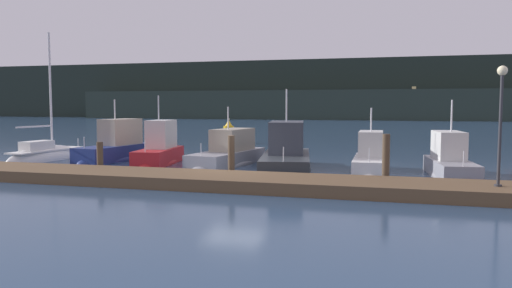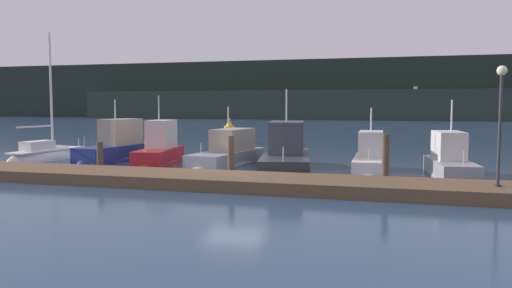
{
  "view_description": "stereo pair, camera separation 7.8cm",
  "coord_description": "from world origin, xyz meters",
  "px_view_note": "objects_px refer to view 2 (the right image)",
  "views": [
    {
      "loc": [
        6.45,
        -19.6,
        3.11
      ],
      "look_at": [
        0.0,
        3.42,
        1.2
      ],
      "focal_mm": 35.0,
      "sensor_mm": 36.0,
      "label": 1
    },
    {
      "loc": [
        6.53,
        -19.58,
        3.11
      ],
      "look_at": [
        0.0,
        3.42,
        1.2
      ],
      "focal_mm": 35.0,
      "sensor_mm": 36.0,
      "label": 2
    }
  ],
  "objects_px": {
    "channel_buoy": "(229,134)",
    "sailboat_berth_1": "(47,159)",
    "motorboat_berth_6": "(370,165)",
    "motorboat_berth_7": "(450,168)",
    "motorboat_berth_4": "(228,158)",
    "motorboat_berth_3": "(159,155)",
    "dock_lamppost": "(501,106)",
    "motorboat_berth_2": "(116,153)",
    "motorboat_berth_5": "(286,160)"
  },
  "relations": [
    {
      "from": "channel_buoy",
      "to": "sailboat_berth_1",
      "type": "bearing_deg",
      "value": -111.23
    },
    {
      "from": "motorboat_berth_6",
      "to": "motorboat_berth_7",
      "type": "height_order",
      "value": "motorboat_berth_7"
    },
    {
      "from": "motorboat_berth_4",
      "to": "motorboat_berth_7",
      "type": "bearing_deg",
      "value": -7.54
    },
    {
      "from": "motorboat_berth_3",
      "to": "channel_buoy",
      "type": "height_order",
      "value": "motorboat_berth_3"
    },
    {
      "from": "motorboat_berth_6",
      "to": "dock_lamppost",
      "type": "height_order",
      "value": "dock_lamppost"
    },
    {
      "from": "sailboat_berth_1",
      "to": "motorboat_berth_6",
      "type": "relative_size",
      "value": 1.62
    },
    {
      "from": "motorboat_berth_2",
      "to": "motorboat_berth_7",
      "type": "height_order",
      "value": "motorboat_berth_2"
    },
    {
      "from": "motorboat_berth_6",
      "to": "channel_buoy",
      "type": "bearing_deg",
      "value": 128.83
    },
    {
      "from": "motorboat_berth_3",
      "to": "motorboat_berth_5",
      "type": "relative_size",
      "value": 0.64
    },
    {
      "from": "motorboat_berth_2",
      "to": "motorboat_berth_5",
      "type": "relative_size",
      "value": 0.75
    },
    {
      "from": "motorboat_berth_5",
      "to": "motorboat_berth_6",
      "type": "bearing_deg",
      "value": 3.13
    },
    {
      "from": "motorboat_berth_3",
      "to": "motorboat_berth_5",
      "type": "distance_m",
      "value": 6.92
    },
    {
      "from": "motorboat_berth_2",
      "to": "channel_buoy",
      "type": "bearing_deg",
      "value": 81.69
    },
    {
      "from": "motorboat_berth_3",
      "to": "motorboat_berth_4",
      "type": "relative_size",
      "value": 0.75
    },
    {
      "from": "motorboat_berth_7",
      "to": "dock_lamppost",
      "type": "height_order",
      "value": "dock_lamppost"
    },
    {
      "from": "sailboat_berth_1",
      "to": "dock_lamppost",
      "type": "distance_m",
      "value": 22.89
    },
    {
      "from": "channel_buoy",
      "to": "motorboat_berth_3",
      "type": "bearing_deg",
      "value": -85.69
    },
    {
      "from": "dock_lamppost",
      "to": "motorboat_berth_2",
      "type": "bearing_deg",
      "value": 159.26
    },
    {
      "from": "motorboat_berth_4",
      "to": "motorboat_berth_7",
      "type": "distance_m",
      "value": 10.68
    },
    {
      "from": "sailboat_berth_1",
      "to": "motorboat_berth_3",
      "type": "xyz_separation_m",
      "value": [
        6.81,
        0.22,
        0.35
      ]
    },
    {
      "from": "motorboat_berth_3",
      "to": "channel_buoy",
      "type": "bearing_deg",
      "value": 94.31
    },
    {
      "from": "motorboat_berth_7",
      "to": "channel_buoy",
      "type": "bearing_deg",
      "value": 134.96
    },
    {
      "from": "motorboat_berth_2",
      "to": "motorboat_berth_4",
      "type": "distance_m",
      "value": 6.69
    },
    {
      "from": "dock_lamppost",
      "to": "channel_buoy",
      "type": "bearing_deg",
      "value": 128.28
    },
    {
      "from": "motorboat_berth_3",
      "to": "dock_lamppost",
      "type": "height_order",
      "value": "dock_lamppost"
    },
    {
      "from": "motorboat_berth_3",
      "to": "dock_lamppost",
      "type": "relative_size",
      "value": 1.25
    },
    {
      "from": "dock_lamppost",
      "to": "motorboat_berth_5",
      "type": "bearing_deg",
      "value": 145.96
    },
    {
      "from": "channel_buoy",
      "to": "motorboat_berth_2",
      "type": "bearing_deg",
      "value": -98.31
    },
    {
      "from": "motorboat_berth_2",
      "to": "motorboat_berth_7",
      "type": "distance_m",
      "value": 17.35
    },
    {
      "from": "motorboat_berth_5",
      "to": "dock_lamppost",
      "type": "distance_m",
      "value": 10.27
    },
    {
      "from": "motorboat_berth_5",
      "to": "channel_buoy",
      "type": "distance_m",
      "value": 16.99
    },
    {
      "from": "motorboat_berth_6",
      "to": "motorboat_berth_7",
      "type": "xyz_separation_m",
      "value": [
        3.38,
        -0.52,
        0.04
      ]
    },
    {
      "from": "sailboat_berth_1",
      "to": "motorboat_berth_2",
      "type": "bearing_deg",
      "value": 15.9
    },
    {
      "from": "motorboat_berth_5",
      "to": "motorboat_berth_7",
      "type": "xyz_separation_m",
      "value": [
        7.28,
        -0.3,
        -0.08
      ]
    },
    {
      "from": "motorboat_berth_2",
      "to": "motorboat_berth_6",
      "type": "bearing_deg",
      "value": -4.64
    },
    {
      "from": "channel_buoy",
      "to": "dock_lamppost",
      "type": "xyz_separation_m",
      "value": [
        16.22,
        -20.55,
        2.32
      ]
    },
    {
      "from": "motorboat_berth_2",
      "to": "motorboat_berth_7",
      "type": "relative_size",
      "value": 1.09
    },
    {
      "from": "sailboat_berth_1",
      "to": "motorboat_berth_5",
      "type": "bearing_deg",
      "value": -1.17
    },
    {
      "from": "sailboat_berth_1",
      "to": "dock_lamppost",
      "type": "bearing_deg",
      "value": -14.9
    },
    {
      "from": "motorboat_berth_5",
      "to": "channel_buoy",
      "type": "xyz_separation_m",
      "value": [
        -7.99,
        14.99,
        0.29
      ]
    },
    {
      "from": "motorboat_berth_6",
      "to": "channel_buoy",
      "type": "distance_m",
      "value": 18.98
    },
    {
      "from": "motorboat_berth_6",
      "to": "motorboat_berth_7",
      "type": "relative_size",
      "value": 0.94
    },
    {
      "from": "motorboat_berth_4",
      "to": "motorboat_berth_7",
      "type": "xyz_separation_m",
      "value": [
        10.58,
        -1.4,
        0.05
      ]
    },
    {
      "from": "motorboat_berth_5",
      "to": "motorboat_berth_6",
      "type": "height_order",
      "value": "motorboat_berth_5"
    },
    {
      "from": "motorboat_berth_3",
      "to": "motorboat_berth_6",
      "type": "bearing_deg",
      "value": -1.53
    },
    {
      "from": "motorboat_berth_4",
      "to": "dock_lamppost",
      "type": "xyz_separation_m",
      "value": [
        11.53,
        -6.66,
        2.74
      ]
    },
    {
      "from": "motorboat_berth_6",
      "to": "dock_lamppost",
      "type": "relative_size",
      "value": 1.25
    },
    {
      "from": "motorboat_berth_4",
      "to": "motorboat_berth_5",
      "type": "xyz_separation_m",
      "value": [
        3.3,
        -1.1,
        0.13
      ]
    },
    {
      "from": "motorboat_berth_4",
      "to": "motorboat_berth_6",
      "type": "height_order",
      "value": "motorboat_berth_4"
    },
    {
      "from": "sailboat_berth_1",
      "to": "motorboat_berth_5",
      "type": "xyz_separation_m",
      "value": [
        13.71,
        -0.28,
        0.36
      ]
    }
  ]
}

